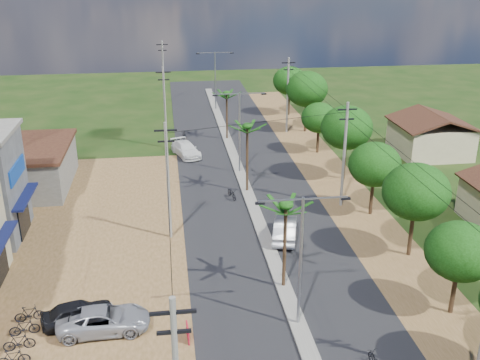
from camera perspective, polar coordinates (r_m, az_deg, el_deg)
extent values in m
plane|color=black|center=(33.45, 5.87, -14.45)|extent=(160.00, 160.00, 0.00)
cube|color=black|center=(46.16, 1.62, -3.58)|extent=(12.00, 110.00, 0.04)
cube|color=#605E56|center=(48.83, 1.06, -2.03)|extent=(1.00, 90.00, 0.18)
cube|color=brown|center=(40.25, -18.50, -8.81)|extent=(18.00, 46.00, 0.04)
cube|color=brown|center=(48.17, 11.67, -2.94)|extent=(5.00, 90.00, 0.03)
cube|color=#0F143F|center=(38.61, -23.08, -5.63)|extent=(0.80, 5.40, 0.15)
cube|color=black|center=(39.51, -23.20, -7.97)|extent=(0.10, 3.00, 2.40)
cube|color=#0F143F|center=(44.78, -20.95, -1.59)|extent=(0.80, 5.40, 0.15)
cube|color=black|center=(45.56, -21.08, -3.70)|extent=(0.10, 3.00, 2.40)
cube|color=navy|center=(44.13, -21.71, 0.90)|extent=(0.12, 4.20, 1.20)
cube|color=#605E56|center=(55.12, -22.08, 1.05)|extent=(10.00, 10.00, 3.60)
cube|color=black|center=(54.51, -22.37, 3.02)|extent=(10.40, 10.40, 0.30)
cube|color=tan|center=(63.57, 18.74, 3.96)|extent=(7.00, 7.00, 3.30)
cylinder|color=black|center=(35.53, 20.98, -9.89)|extent=(0.28, 0.28, 3.85)
ellipsoid|color=black|center=(34.49, 21.46, -6.75)|extent=(4.00, 4.00, 3.40)
cylinder|color=black|center=(40.98, 17.06, -4.50)|extent=(0.28, 0.28, 4.55)
ellipsoid|color=black|center=(39.95, 17.46, -1.14)|extent=(4.60, 4.60, 3.91)
cylinder|color=black|center=(46.82, 13.28, -1.12)|extent=(0.28, 0.28, 4.06)
ellipsoid|color=black|center=(46.00, 13.52, 1.55)|extent=(4.20, 4.20, 3.57)
cylinder|color=black|center=(53.80, 10.59, 2.48)|extent=(0.28, 0.28, 4.76)
ellipsoid|color=black|center=(53.00, 10.79, 5.26)|extent=(4.80, 4.80, 4.08)
cylinder|color=black|center=(61.13, 7.93, 4.40)|extent=(0.28, 0.28, 3.64)
ellipsoid|color=black|center=(60.56, 8.03, 6.28)|extent=(3.80, 3.80, 3.23)
cylinder|color=black|center=(68.55, 6.69, 6.88)|extent=(0.28, 0.28, 4.90)
ellipsoid|color=black|center=(67.90, 6.79, 9.17)|extent=(5.00, 5.00, 4.25)
cylinder|color=black|center=(76.09, 5.00, 8.19)|extent=(0.28, 0.28, 4.34)
ellipsoid|color=black|center=(75.56, 5.06, 10.02)|extent=(4.40, 4.40, 3.74)
cylinder|color=black|center=(35.21, 4.56, -6.84)|extent=(0.22, 0.22, 5.80)
cylinder|color=black|center=(49.57, 0.73, 2.08)|extent=(0.22, 0.22, 6.20)
cylinder|color=black|center=(64.84, -1.35, 6.45)|extent=(0.22, 0.22, 5.50)
cylinder|color=gray|center=(31.28, 6.15, -8.50)|extent=(0.16, 0.16, 8.00)
cube|color=gray|center=(29.84, 8.69, -1.80)|extent=(2.40, 0.08, 0.08)
cube|color=gray|center=(29.28, 4.17, -2.07)|extent=(2.40, 0.08, 0.08)
cube|color=black|center=(30.19, 10.68, -1.85)|extent=(0.50, 0.18, 0.12)
cube|color=black|center=(29.12, 2.04, -2.37)|extent=(0.50, 0.18, 0.12)
cylinder|color=gray|center=(53.99, -0.04, 4.73)|extent=(0.16, 0.16, 8.00)
cube|color=gray|center=(53.17, 1.26, 8.81)|extent=(2.40, 0.08, 0.08)
cube|color=gray|center=(52.86, -1.35, 8.73)|extent=(2.40, 0.08, 0.08)
cube|color=black|center=(53.37, 2.44, 8.73)|extent=(0.50, 0.18, 0.12)
cube|color=black|center=(52.77, -2.54, 8.58)|extent=(0.50, 0.18, 0.12)
cylinder|color=gray|center=(78.12, -2.53, 9.98)|extent=(0.16, 0.16, 8.00)
cube|color=gray|center=(77.55, -1.67, 12.83)|extent=(2.40, 0.08, 0.08)
cube|color=gray|center=(77.34, -3.48, 12.78)|extent=(2.40, 0.08, 0.08)
cube|color=black|center=(77.69, -0.84, 12.78)|extent=(0.50, 0.18, 0.12)
cube|color=black|center=(77.28, -4.31, 12.67)|extent=(0.50, 0.18, 0.12)
cube|color=black|center=(19.71, -6.83, -13.22)|extent=(1.60, 0.12, 0.12)
cube|color=black|center=(20.18, -6.73, -15.09)|extent=(1.20, 0.12, 0.12)
cylinder|color=#605E56|center=(41.10, -7.31, -0.20)|extent=(0.24, 0.24, 9.00)
cube|color=black|center=(39.84, -7.57, 5.01)|extent=(1.60, 0.12, 0.12)
cube|color=black|center=(40.07, -7.52, 3.92)|extent=(1.20, 0.12, 0.12)
cylinder|color=#605E56|center=(62.10, -7.63, 7.26)|extent=(0.24, 0.24, 9.00)
cube|color=black|center=(61.27, -7.81, 10.79)|extent=(1.60, 0.12, 0.12)
cube|color=black|center=(61.42, -7.78, 10.06)|extent=(1.20, 0.12, 0.12)
cylinder|color=#605E56|center=(82.62, -7.79, 10.79)|extent=(0.24, 0.24, 9.00)
cube|color=black|center=(82.00, -7.93, 13.47)|extent=(1.60, 0.12, 0.12)
cube|color=black|center=(82.12, -7.90, 12.91)|extent=(1.20, 0.12, 0.12)
cylinder|color=#605E56|center=(47.10, 10.53, 2.46)|extent=(0.24, 0.24, 9.00)
cube|color=black|center=(46.00, 10.86, 7.05)|extent=(1.60, 0.12, 0.12)
cube|color=black|center=(46.20, 10.79, 6.09)|extent=(1.20, 0.12, 0.12)
cylinder|color=#605E56|center=(67.53, 4.85, 8.52)|extent=(0.24, 0.24, 9.00)
cube|color=black|center=(66.77, 4.96, 11.78)|extent=(1.60, 0.12, 0.12)
cube|color=black|center=(66.91, 4.94, 11.11)|extent=(1.20, 0.12, 0.12)
imported|color=#93949A|center=(42.21, 4.61, -5.03)|extent=(2.79, 4.95, 1.54)
imported|color=silver|center=(60.05, -5.52, 3.09)|extent=(3.48, 5.34, 1.44)
imported|color=#93949A|center=(33.32, -13.67, -13.69)|extent=(5.23, 2.55, 1.43)
imported|color=black|center=(34.29, -16.13, -12.88)|extent=(4.40, 2.76, 1.40)
imported|color=black|center=(49.11, -0.83, -1.38)|extent=(1.08, 1.96, 0.98)
imported|color=black|center=(65.62, -5.74, 4.51)|extent=(0.88, 1.82, 1.06)
cube|color=#A10E23|center=(32.07, -5.33, -15.20)|extent=(0.15, 1.11, 0.92)
cylinder|color=black|center=(31.80, -5.27, -16.08)|extent=(0.04, 0.04, 0.46)
cylinder|color=black|center=(32.61, -5.36, -15.00)|extent=(0.04, 0.04, 0.46)
imported|color=black|center=(32.39, -22.05, -16.43)|extent=(1.72, 0.73, 1.00)
imported|color=black|center=(33.40, -21.53, -15.08)|extent=(1.72, 0.73, 1.00)
imported|color=black|center=(34.42, -21.06, -13.81)|extent=(1.72, 0.73, 1.00)
imported|color=black|center=(35.47, -20.61, -12.61)|extent=(1.72, 0.73, 1.00)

